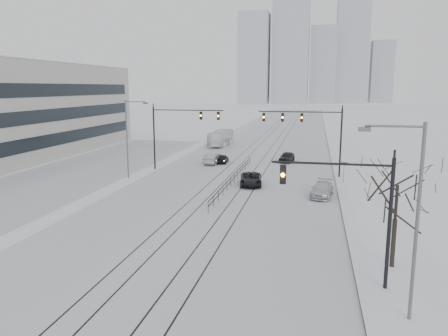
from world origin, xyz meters
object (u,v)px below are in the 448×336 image
bare_tree (397,194)px  box_truck (221,138)px  sedan_nb_right (322,190)px  traffic_mast_near (357,204)px  sedan_sb_outer (214,158)px  sedan_nb_far (287,157)px  sedan_nb_front (251,179)px  sedan_sb_inner (222,159)px

bare_tree → box_truck: 55.44m
sedan_nb_right → box_truck: box_truck is taller
bare_tree → sedan_nb_right: bare_tree is taller
traffic_mast_near → box_truck: (-18.77, 54.14, -3.19)m
sedan_sb_outer → box_truck: 19.06m
traffic_mast_near → bare_tree: (2.41, 3.00, -0.07)m
box_truck → sedan_nb_right: bearing=120.2°
bare_tree → sedan_sb_outer: size_ratio=1.32×
traffic_mast_near → sedan_nb_far: 39.51m
traffic_mast_near → sedan_nb_front: size_ratio=1.45×
bare_tree → sedan_sb_outer: 37.26m
traffic_mast_near → sedan_sb_inner: (-14.72, 36.19, -3.94)m
sedan_sb_inner → sedan_nb_front: sedan_nb_front is taller
sedan_sb_outer → sedan_nb_front: size_ratio=0.96×
sedan_nb_front → sedan_sb_inner: bearing=106.6°
sedan_sb_inner → box_truck: size_ratio=0.37×
traffic_mast_near → sedan_sb_outer: 38.87m
sedan_nb_front → sedan_nb_right: size_ratio=1.04×
sedan_sb_outer → box_truck: (-3.04, 18.81, 0.61)m
bare_tree → sedan_sb_inner: (-17.13, 33.18, -3.87)m
sedan_sb_outer → traffic_mast_near: bearing=120.2°
sedan_nb_front → traffic_mast_near: bearing=-76.9°
sedan_nb_right → box_truck: size_ratio=0.47×
sedan_nb_front → sedan_nb_far: (2.81, 15.75, 0.03)m
sedan_nb_front → box_truck: box_truck is taller
sedan_nb_front → box_truck: size_ratio=0.49×
traffic_mast_near → sedan_nb_far: size_ratio=1.69×
traffic_mast_near → bare_tree: 3.85m
sedan_sb_outer → bare_tree: bearing=125.5°
bare_tree → sedan_sb_inner: bearing=117.3°
sedan_nb_right → sedan_nb_far: sedan_nb_far is taller
sedan_nb_right → sedan_nb_far: bearing=111.7°
sedan_sb_outer → sedan_nb_far: bearing=-153.9°
sedan_sb_inner → bare_tree: bearing=113.8°
traffic_mast_near → sedan_nb_far: traffic_mast_near is taller
sedan_nb_far → sedan_nb_front: bearing=-90.7°
sedan_sb_inner → traffic_mast_near: bearing=108.6°
sedan_nb_front → sedan_nb_right: 8.20m
sedan_sb_outer → sedan_nb_front: sedan_sb_outer is taller
bare_tree → sedan_nb_far: bearing=103.2°
bare_tree → sedan_nb_front: (-11.20, 20.11, -3.82)m
bare_tree → box_truck: bare_tree is taller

